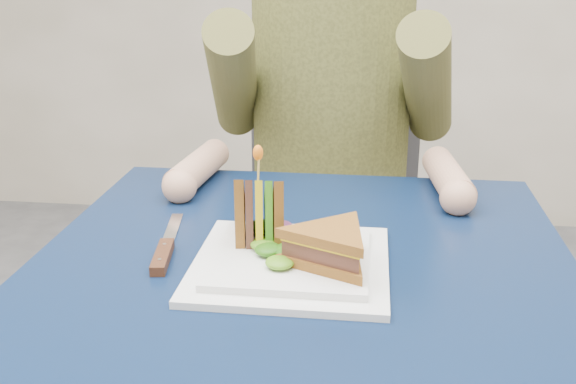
# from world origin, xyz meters

# --- Properties ---
(table) EXTENTS (0.75, 0.75, 0.73)m
(table) POSITION_xyz_m (0.00, 0.00, 0.65)
(table) COLOR black
(table) RESTS_ON ground
(chair) EXTENTS (0.42, 0.40, 0.93)m
(chair) POSITION_xyz_m (0.00, 0.69, 0.54)
(chair) COLOR #47474C
(chair) RESTS_ON ground
(diner) EXTENTS (0.54, 0.59, 0.74)m
(diner) POSITION_xyz_m (-0.00, 0.57, 0.91)
(diner) COLOR #484A21
(diner) RESTS_ON chair
(plate) EXTENTS (0.26, 0.26, 0.02)m
(plate) POSITION_xyz_m (-0.01, -0.04, 0.74)
(plate) COLOR white
(plate) RESTS_ON table
(sandwich_flat) EXTENTS (0.19, 0.19, 0.05)m
(sandwich_flat) POSITION_xyz_m (0.04, -0.06, 0.78)
(sandwich_flat) COLOR brown
(sandwich_flat) RESTS_ON plate
(sandwich_upright) EXTENTS (0.09, 0.15, 0.15)m
(sandwich_upright) POSITION_xyz_m (-0.06, 0.01, 0.78)
(sandwich_upright) COLOR brown
(sandwich_upright) RESTS_ON plate
(fork) EXTENTS (0.02, 0.18, 0.01)m
(fork) POSITION_xyz_m (-0.13, -0.05, 0.73)
(fork) COLOR silver
(fork) RESTS_ON table
(knife) EXTENTS (0.05, 0.22, 0.02)m
(knife) POSITION_xyz_m (-0.19, -0.02, 0.74)
(knife) COLOR silver
(knife) RESTS_ON table
(toothpick) EXTENTS (0.01, 0.01, 0.06)m
(toothpick) POSITION_xyz_m (-0.06, 0.01, 0.85)
(toothpick) COLOR tan
(toothpick) RESTS_ON sandwich_upright
(toothpick_frill) EXTENTS (0.01, 0.01, 0.02)m
(toothpick_frill) POSITION_xyz_m (-0.06, 0.01, 0.88)
(toothpick_frill) COLOR orange
(toothpick_frill) RESTS_ON sandwich_upright
(lettuce_spill) EXTENTS (0.15, 0.13, 0.02)m
(lettuce_spill) POSITION_xyz_m (-0.01, -0.03, 0.76)
(lettuce_spill) COLOR #337A14
(lettuce_spill) RESTS_ON plate
(onion_ring) EXTENTS (0.04, 0.04, 0.02)m
(onion_ring) POSITION_xyz_m (0.00, -0.03, 0.77)
(onion_ring) COLOR #9E4C7A
(onion_ring) RESTS_ON plate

